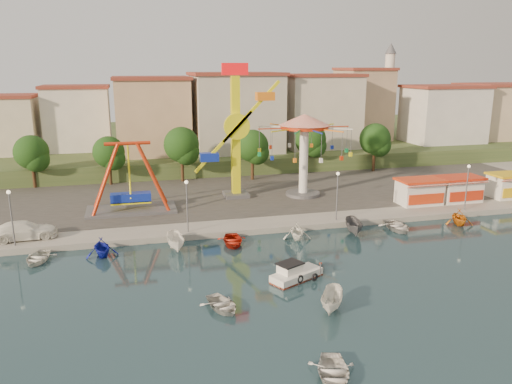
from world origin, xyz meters
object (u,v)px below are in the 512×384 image
object	(u,v)px
kamikaze_tower	(239,135)
skiff	(332,301)
cabin_motorboat	(295,275)
van	(24,230)
pirate_ship_ride	(130,179)
rowboat_a	(222,305)
wave_swinger	(304,136)

from	to	relation	value
kamikaze_tower	skiff	distance (m)	31.15
cabin_motorboat	skiff	bearing A→B (deg)	-107.75
kamikaze_tower	van	size ratio (longest dim) A/B	2.76
kamikaze_tower	pirate_ship_ride	bearing A→B (deg)	-166.92
rowboat_a	skiff	distance (m)	7.75
pirate_ship_ride	van	world-z (taller)	pirate_ship_ride
cabin_motorboat	van	size ratio (longest dim) A/B	0.79
wave_swinger	pirate_ship_ride	bearing A→B (deg)	-175.18
cabin_motorboat	rowboat_a	size ratio (longest dim) A/B	1.37
kamikaze_tower	van	distance (m)	26.60
pirate_ship_ride	rowboat_a	xyz separation A→B (m)	(5.87, -25.02, -4.03)
cabin_motorboat	pirate_ship_ride	bearing A→B (deg)	94.18
cabin_motorboat	skiff	xyz separation A→B (m)	(0.82, -5.64, 0.30)
van	rowboat_a	bearing A→B (deg)	-143.42
wave_swinger	van	distance (m)	33.50
van	wave_swinger	bearing A→B (deg)	-79.29
rowboat_a	skiff	xyz separation A→B (m)	(7.46, -2.05, 0.36)
wave_swinger	van	world-z (taller)	wave_swinger
rowboat_a	van	world-z (taller)	van
pirate_ship_ride	van	distance (m)	12.80
skiff	cabin_motorboat	bearing A→B (deg)	128.86
kamikaze_tower	rowboat_a	world-z (taller)	kamikaze_tower
kamikaze_tower	rowboat_a	bearing A→B (deg)	-104.95
kamikaze_tower	cabin_motorboat	world-z (taller)	kamikaze_tower
pirate_ship_ride	cabin_motorboat	world-z (taller)	pirate_ship_ride
pirate_ship_ride	wave_swinger	size ratio (longest dim) A/B	0.86
pirate_ship_ride	van	bearing A→B (deg)	-144.00
pirate_ship_ride	cabin_motorboat	size ratio (longest dim) A/B	2.11
cabin_motorboat	rowboat_a	distance (m)	7.54
pirate_ship_ride	skiff	xyz separation A→B (m)	(13.33, -27.07, -3.67)
skiff	van	world-z (taller)	van
rowboat_a	van	bearing A→B (deg)	114.62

